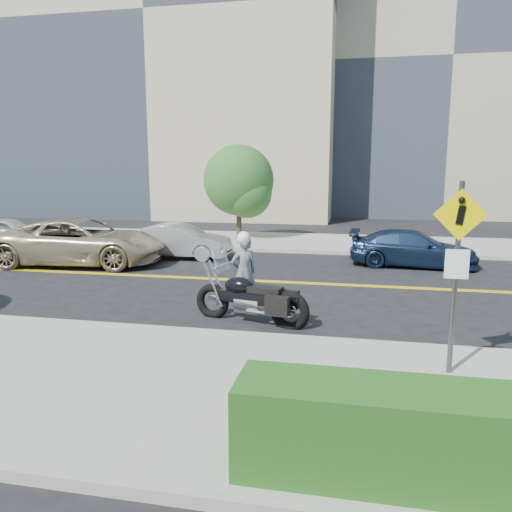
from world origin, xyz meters
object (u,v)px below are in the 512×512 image
object	(u,v)px
suv	(81,242)
parked_car_white	(5,234)
parked_car_silver	(179,241)
motorcycle	(251,287)
pedestrian_sign	(457,260)
motorcyclist	(244,270)
parked_car_blue	(413,248)

from	to	relation	value
suv	parked_car_white	xyz separation A→B (m)	(-4.53, 1.98, -0.11)
parked_car_white	parked_car_silver	world-z (taller)	parked_car_white
parked_car_silver	motorcycle	bearing A→B (deg)	-148.59
pedestrian_sign	motorcyclist	distance (m)	5.44
parked_car_white	parked_car_blue	size ratio (longest dim) A/B	0.96
motorcyclist	suv	xyz separation A→B (m)	(-6.76, 4.22, -0.13)
motorcyclist	parked_car_silver	world-z (taller)	motorcyclist
motorcyclist	parked_car_silver	distance (m)	7.19
motorcycle	suv	bearing A→B (deg)	156.97
motorcycle	parked_car_silver	xyz separation A→B (m)	(-4.27, 7.11, -0.15)
pedestrian_sign	suv	world-z (taller)	pedestrian_sign
suv	parked_car_white	bearing A→B (deg)	60.61
parked_car_white	parked_car_blue	distance (m)	15.78
pedestrian_sign	parked_car_blue	bearing A→B (deg)	87.72
motorcycle	parked_car_blue	xyz separation A→B (m)	(4.09, 7.23, -0.18)
parked_car_white	motorcycle	bearing A→B (deg)	-139.54
motorcycle	suv	distance (m)	8.89
pedestrian_sign	motorcyclist	xyz separation A→B (m)	(-4.11, 3.41, -1.03)
parked_car_silver	pedestrian_sign	bearing A→B (deg)	-139.45
suv	parked_car_blue	xyz separation A→B (m)	(11.25, 1.95, -0.19)
parked_car_white	motorcyclist	bearing A→B (deg)	-136.50
parked_car_silver	parked_car_blue	xyz separation A→B (m)	(8.36, 0.12, -0.02)
motorcyclist	parked_car_white	size ratio (longest dim) A/B	0.46
pedestrian_sign	motorcycle	xyz separation A→B (m)	(-3.71, 2.36, -1.17)
suv	pedestrian_sign	bearing A→B (deg)	-130.88
parked_car_blue	motorcycle	bearing A→B (deg)	154.27
motorcycle	parked_car_white	size ratio (longest dim) A/B	0.64
motorcycle	parked_car_blue	bearing A→B (deg)	73.87
motorcycle	parked_car_white	world-z (taller)	motorcycle
motorcyclist	parked_car_white	world-z (taller)	motorcyclist
suv	parked_car_white	size ratio (longest dim) A/B	1.42
pedestrian_sign	motorcycle	size ratio (longest dim) A/B	1.15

